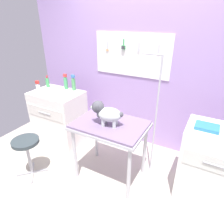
{
  "coord_description": "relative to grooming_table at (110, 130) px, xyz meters",
  "views": [
    {
      "loc": [
        1.0,
        -1.52,
        1.97
      ],
      "look_at": [
        0.02,
        0.27,
        0.97
      ],
      "focal_mm": 31.47,
      "sensor_mm": 36.0,
      "label": 1
    }
  ],
  "objects": [
    {
      "name": "rear_wall_panel",
      "position": [
        0.01,
        1.0,
        0.44
      ],
      "size": [
        4.0,
        0.11,
        2.3
      ],
      "color": "#A787C6",
      "rests_on": "ground"
    },
    {
      "name": "grooming_table",
      "position": [
        0.0,
        0.0,
        0.0
      ],
      "size": [
        0.88,
        0.62,
        0.8
      ],
      "color": "#B7B7BC",
      "rests_on": "ground"
    },
    {
      "name": "dog",
      "position": [
        -0.02,
        -0.05,
        0.25
      ],
      "size": [
        0.4,
        0.24,
        0.29
      ],
      "color": "silver",
      "rests_on": "grooming_table"
    },
    {
      "name": "counter_left",
      "position": [
        -1.18,
        0.34,
        -0.27
      ],
      "size": [
        0.8,
        0.58,
        0.88
      ],
      "color": "silver",
      "rests_on": "ground"
    },
    {
      "name": "ground",
      "position": [
        0.02,
        -0.28,
        -0.73
      ],
      "size": [
        4.4,
        4.0,
        0.04
      ],
      "primitive_type": "cube",
      "color": "#B3AA9B"
    },
    {
      "name": "stool",
      "position": [
        -0.96,
        -0.52,
        -0.26
      ],
      "size": [
        0.34,
        0.34,
        0.55
      ],
      "color": "#9E9EA3",
      "rests_on": "ground"
    },
    {
      "name": "cabinet_right",
      "position": [
        1.18,
        0.28,
        -0.26
      ],
      "size": [
        0.68,
        0.54,
        0.9
      ],
      "color": "silver",
      "rests_on": "ground"
    },
    {
      "name": "supply_tray",
      "position": [
        1.04,
        0.25,
        0.2
      ],
      "size": [
        0.24,
        0.18,
        0.04
      ],
      "color": "#2B74B8",
      "rests_on": "cabinet_right"
    },
    {
      "name": "detangler_spray",
      "position": [
        -1.41,
        0.2,
        0.25
      ],
      "size": [
        0.06,
        0.06,
        0.19
      ],
      "color": "white",
      "rests_on": "counter_left"
    },
    {
      "name": "spray_bottle_short",
      "position": [
        -0.99,
        0.56,
        0.28
      ],
      "size": [
        0.06,
        0.06,
        0.26
      ],
      "color": "#4B9859",
      "rests_on": "counter_left"
    },
    {
      "name": "spray_bottle_tall",
      "position": [
        -1.49,
        0.48,
        0.25
      ],
      "size": [
        0.06,
        0.06,
        0.2
      ],
      "color": "#41A258",
      "rests_on": "counter_left"
    },
    {
      "name": "conditioner_bottle",
      "position": [
        -1.14,
        0.55,
        0.28
      ],
      "size": [
        0.06,
        0.06,
        0.25
      ],
      "color": "#439E60",
      "rests_on": "counter_left"
    },
    {
      "name": "grooming_arm",
      "position": [
        0.45,
        0.33,
        0.04
      ],
      "size": [
        0.29,
        0.11,
        1.61
      ],
      "color": "#B7B7BC",
      "rests_on": "ground"
    }
  ]
}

